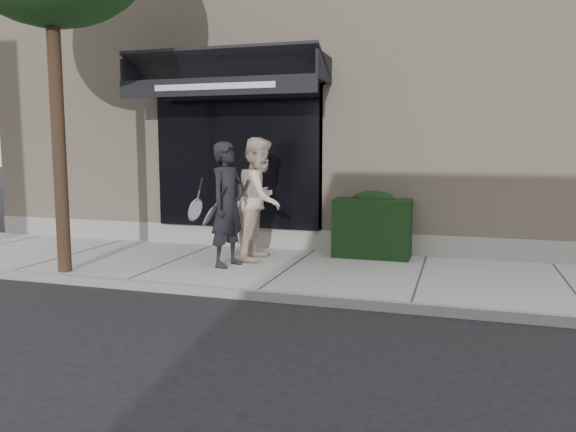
% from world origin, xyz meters
% --- Properties ---
extents(ground, '(80.00, 80.00, 0.00)m').
position_xyz_m(ground, '(0.00, 0.00, 0.00)').
color(ground, black).
rests_on(ground, ground).
extents(sidewalk, '(20.00, 3.00, 0.12)m').
position_xyz_m(sidewalk, '(0.00, 0.00, 0.06)').
color(sidewalk, '#979792').
rests_on(sidewalk, ground).
extents(curb, '(20.00, 0.10, 0.14)m').
position_xyz_m(curb, '(0.00, -1.55, 0.07)').
color(curb, gray).
rests_on(curb, ground).
extents(building_facade, '(14.30, 8.04, 5.64)m').
position_xyz_m(building_facade, '(-0.01, 4.96, 2.74)').
color(building_facade, '#BFAA92').
rests_on(building_facade, ground).
extents(hedge, '(1.30, 0.70, 1.14)m').
position_xyz_m(hedge, '(1.10, 1.25, 0.66)').
color(hedge, black).
rests_on(hedge, sidewalk).
extents(pedestrian_front, '(0.85, 0.84, 1.97)m').
position_xyz_m(pedestrian_front, '(-0.98, -0.20, 1.10)').
color(pedestrian_front, black).
rests_on(pedestrian_front, sidewalk).
extents(pedestrian_back, '(0.81, 1.04, 2.04)m').
position_xyz_m(pedestrian_back, '(-0.67, 0.47, 1.14)').
color(pedestrian_back, beige).
rests_on(pedestrian_back, sidewalk).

